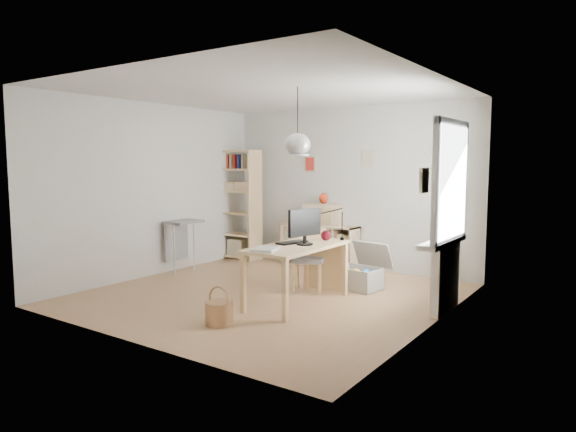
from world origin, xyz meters
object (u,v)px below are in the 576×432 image
Objects in this scene: cube_shelf at (319,248)px; monitor at (305,225)px; storage_chest at (361,274)px; desk at (297,252)px; tall_bookshelf at (239,200)px; chair at (309,255)px; drawer_chest at (322,214)px.

monitor is (1.09, -2.16, 0.71)m from cube_shelf.
desk is at bearing -96.73° from storage_chest.
tall_bookshelf is 2.31× the size of chair.
cube_shelf is 1.85× the size of storage_chest.
drawer_chest is at bearing 148.74° from storage_chest.
tall_bookshelf reaches higher than storage_chest.
drawer_chest is (0.08, -0.04, 0.60)m from cube_shelf.
monitor is (0.30, -0.60, 0.51)m from chair.
drawer_chest is at bearing 91.69° from chair.
drawer_chest is at bearing 128.80° from monitor.
tall_bookshelf reaches higher than chair.
tall_bookshelf is (-1.56, -0.28, 0.79)m from cube_shelf.
chair is at bearing 130.32° from monitor.
chair is at bearing -63.35° from cube_shelf.
drawer_chest is at bearing -26.29° from cube_shelf.
desk is at bearing -65.39° from cube_shelf.
chair is at bearing 109.53° from desk.
monitor reaches higher than desk.
chair reaches higher than storage_chest.
monitor is at bearing -86.19° from chair.
storage_chest is (0.31, 1.16, -0.45)m from desk.
desk is 3.27m from tall_bookshelf.
monitor is (0.07, 0.07, 0.35)m from desk.
drawer_chest reaches higher than cube_shelf.
desk is 2.48m from cube_shelf.
cube_shelf is at bearing 10.19° from tall_bookshelf.
tall_bookshelf is 1.68m from drawer_chest.
tall_bookshelf reaches higher than cube_shelf.
desk reaches higher than storage_chest.
drawer_chest reaches higher than storage_chest.
monitor is at bearing -82.69° from drawer_chest.
cube_shelf is 1.76m from chair.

